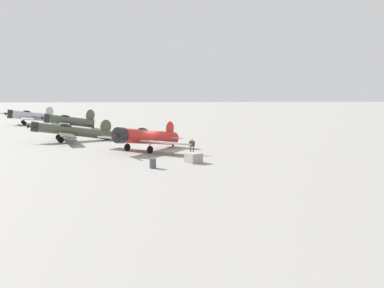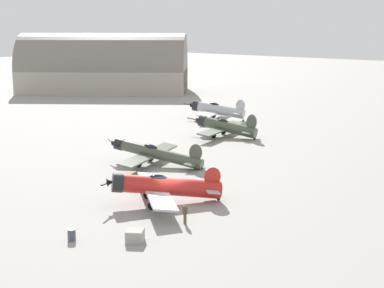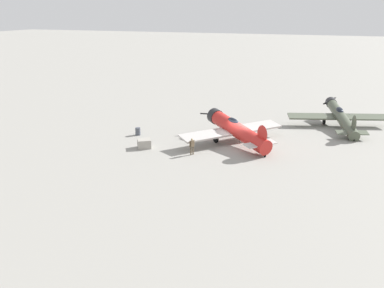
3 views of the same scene
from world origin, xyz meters
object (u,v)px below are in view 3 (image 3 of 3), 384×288
object	(u,v)px
ground_crew_mechanic	(192,145)
equipment_crate	(144,144)
airplane_foreground	(235,129)
fuel_drum	(138,131)
airplane_mid_apron	(340,117)

from	to	relation	value
ground_crew_mechanic	equipment_crate	size ratio (longest dim) A/B	0.94
airplane_foreground	equipment_crate	world-z (taller)	airplane_foreground
equipment_crate	fuel_drum	size ratio (longest dim) A/B	2.07
airplane_mid_apron	equipment_crate	xyz separation A→B (m)	(15.00, -18.56, -0.91)
fuel_drum	airplane_foreground	bearing A→B (deg)	94.91
airplane_foreground	fuel_drum	bearing A→B (deg)	44.99
equipment_crate	airplane_mid_apron	bearing A→B (deg)	128.94
airplane_foreground	airplane_mid_apron	xyz separation A→B (m)	(-10.28, 10.22, -0.19)
airplane_mid_apron	fuel_drum	size ratio (longest dim) A/B	14.01
equipment_crate	ground_crew_mechanic	bearing A→B (deg)	87.13
airplane_mid_apron	ground_crew_mechanic	bearing A→B (deg)	121.59
ground_crew_mechanic	fuel_drum	bearing A→B (deg)	179.16
airplane_foreground	fuel_drum	distance (m)	11.13
ground_crew_mechanic	equipment_crate	world-z (taller)	ground_crew_mechanic
airplane_foreground	ground_crew_mechanic	world-z (taller)	airplane_foreground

